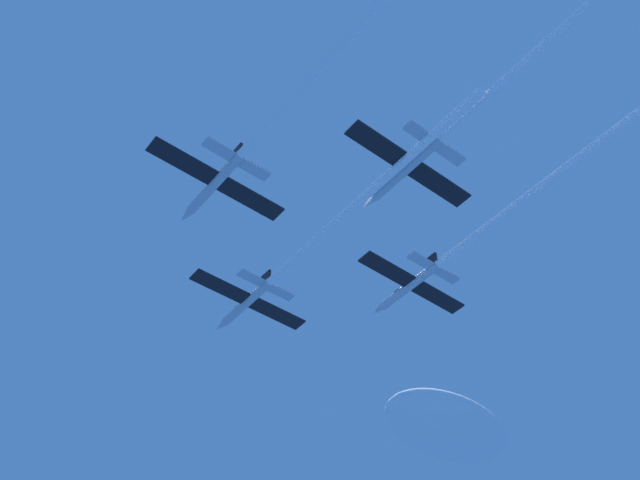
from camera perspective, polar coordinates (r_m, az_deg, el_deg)
name	(u,v)px	position (r m, az deg, el deg)	size (l,w,h in m)	color
jet_lead	(309,247)	(85.08, -0.89, -0.54)	(16.16, 47.12, 2.68)	#B2BAC6
jet_left_wing	(279,113)	(73.19, -3.22, 9.84)	(16.16, 44.60, 2.68)	#B2BAC6
jet_right_wing	(482,231)	(86.87, 12.51, 0.69)	(16.16, 45.92, 2.68)	#B2BAC6
jet_slot	(516,71)	(72.88, 14.99, 12.55)	(16.16, 52.20, 2.68)	#B2BAC6
cloud_wispy	(448,427)	(132.52, 9.88, -14.12)	(26.16, 14.39, 9.16)	white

